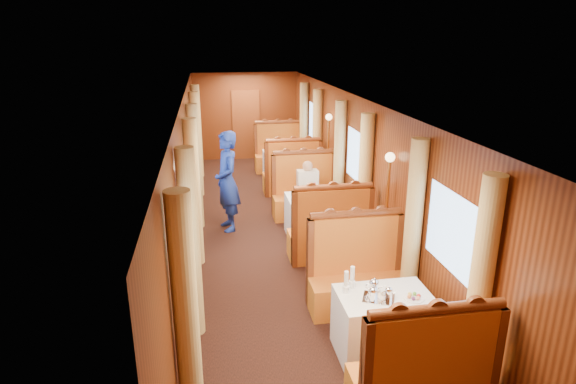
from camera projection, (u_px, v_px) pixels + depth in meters
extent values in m
cube|color=brown|center=(246.00, 125.00, 14.04)|extent=(0.80, 0.04, 2.00)
cube|color=white|center=(383.00, 324.00, 5.49)|extent=(1.05, 0.72, 0.75)
cube|color=#B33F13|center=(433.00, 353.00, 4.25)|extent=(1.30, 0.12, 0.80)
cylinder|color=brown|center=(438.00, 309.00, 4.11)|extent=(1.23, 0.10, 0.10)
cube|color=#B33F13|center=(357.00, 294.00, 6.42)|extent=(1.30, 0.55, 0.45)
cube|color=#B33F13|center=(355.00, 244.00, 6.43)|extent=(1.30, 0.12, 0.80)
cylinder|color=brown|center=(356.00, 214.00, 6.29)|extent=(1.23, 0.10, 0.10)
cube|color=white|center=(316.00, 216.00, 8.77)|extent=(1.05, 0.72, 0.75)
cube|color=#B33F13|center=(328.00, 245.00, 7.92)|extent=(1.30, 0.55, 0.45)
cube|color=#B33F13|center=(333.00, 214.00, 7.53)|extent=(1.30, 0.12, 0.80)
cylinder|color=brown|center=(333.00, 187.00, 7.39)|extent=(1.23, 0.10, 0.10)
cube|color=#B33F13|center=(305.00, 206.00, 9.70)|extent=(1.30, 0.55, 0.45)
cube|color=#B33F13|center=(303.00, 173.00, 9.71)|extent=(1.30, 0.12, 0.80)
cylinder|color=brown|center=(304.00, 152.00, 9.57)|extent=(1.23, 0.10, 0.10)
cube|color=white|center=(285.00, 166.00, 12.04)|extent=(1.05, 0.72, 0.75)
cube|color=#B33F13|center=(292.00, 183.00, 11.20)|extent=(1.30, 0.55, 0.45)
cube|color=#B33F13|center=(293.00, 159.00, 10.80)|extent=(1.30, 0.12, 0.80)
cylinder|color=brown|center=(293.00, 140.00, 10.67)|extent=(1.23, 0.10, 0.10)
cube|color=#B33F13|center=(279.00, 163.00, 12.98)|extent=(1.30, 0.55, 0.45)
cube|color=#B33F13|center=(278.00, 138.00, 12.99)|extent=(1.30, 0.12, 0.80)
cylinder|color=brown|center=(278.00, 122.00, 12.85)|extent=(1.23, 0.10, 0.10)
cube|color=silver|center=(379.00, 298.00, 5.29)|extent=(0.42, 0.37, 0.01)
cylinder|color=white|center=(414.00, 298.00, 5.29)|extent=(0.22, 0.22, 0.01)
cylinder|color=white|center=(346.00, 289.00, 5.42)|extent=(0.08, 0.08, 0.08)
cylinder|color=white|center=(346.00, 279.00, 5.38)|extent=(0.05, 0.05, 0.18)
cylinder|color=white|center=(352.00, 284.00, 5.53)|extent=(0.08, 0.08, 0.08)
cylinder|color=white|center=(352.00, 274.00, 5.48)|extent=(0.05, 0.05, 0.18)
cylinder|color=silver|center=(314.00, 192.00, 8.65)|extent=(0.06, 0.06, 0.14)
cylinder|color=silver|center=(286.00, 149.00, 11.90)|extent=(0.06, 0.06, 0.14)
cylinder|color=#D8BA6E|center=(186.00, 319.00, 4.17)|extent=(0.22, 0.22, 2.35)
cylinder|color=#D8BA6E|center=(191.00, 245.00, 5.63)|extent=(0.22, 0.22, 2.35)
cylinder|color=#D8BA6E|center=(480.00, 292.00, 4.61)|extent=(0.22, 0.22, 2.35)
cylinder|color=#D8BA6E|center=(413.00, 230.00, 6.07)|extent=(0.22, 0.22, 2.35)
cylinder|color=#D8BA6E|center=(194.00, 194.00, 7.45)|extent=(0.22, 0.22, 2.35)
cylinder|color=#D8BA6E|center=(195.00, 168.00, 8.91)|extent=(0.22, 0.22, 2.35)
cylinder|color=#D8BA6E|center=(365.00, 185.00, 7.88)|extent=(0.22, 0.22, 2.35)
cylinder|color=#D8BA6E|center=(339.00, 161.00, 9.35)|extent=(0.22, 0.22, 2.35)
cylinder|color=#D8BA6E|center=(196.00, 145.00, 10.73)|extent=(0.22, 0.22, 2.35)
cylinder|color=#D8BA6E|center=(197.00, 132.00, 12.19)|extent=(0.22, 0.22, 2.35)
cylinder|color=#D8BA6E|center=(317.00, 141.00, 11.16)|extent=(0.22, 0.22, 2.35)
cylinder|color=#D8BA6E|center=(304.00, 128.00, 12.62)|extent=(0.22, 0.22, 2.35)
cylinder|color=#BF8C3F|center=(192.00, 233.00, 6.62)|extent=(0.04, 0.04, 1.85)
sphere|color=#FFD18C|center=(187.00, 166.00, 6.32)|extent=(0.14, 0.14, 0.14)
cylinder|color=#BF8C3F|center=(386.00, 220.00, 7.06)|extent=(0.04, 0.04, 1.85)
sphere|color=#FFD18C|center=(390.00, 157.00, 6.76)|extent=(0.14, 0.14, 0.14)
cylinder|color=#BF8C3F|center=(196.00, 167.00, 9.89)|extent=(0.04, 0.04, 1.85)
sphere|color=#FFD18C|center=(193.00, 121.00, 9.60)|extent=(0.14, 0.14, 0.14)
cylinder|color=#BF8C3F|center=(328.00, 161.00, 10.34)|extent=(0.04, 0.04, 1.85)
sphere|color=#FFD18C|center=(329.00, 117.00, 10.04)|extent=(0.14, 0.14, 0.14)
imported|color=navy|center=(227.00, 181.00, 8.88)|extent=(0.59, 0.77, 1.88)
cube|color=beige|center=(307.00, 184.00, 9.37)|extent=(0.40, 0.24, 0.55)
sphere|color=tan|center=(308.00, 166.00, 9.26)|extent=(0.20, 0.20, 0.20)
cube|color=beige|center=(309.00, 198.00, 9.28)|extent=(0.36, 0.30, 0.14)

